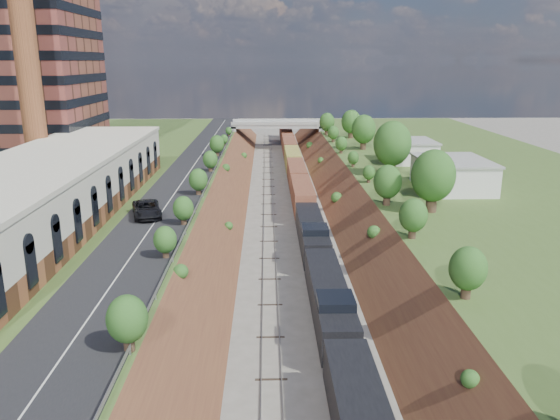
# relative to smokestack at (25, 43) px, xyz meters

# --- Properties ---
(platform_left) EXTENTS (44.00, 180.00, 5.00)m
(platform_left) POSITION_rel_smokestack_xyz_m (3.00, 4.00, -22.50)
(platform_left) COLOR #445D26
(platform_left) RESTS_ON ground
(platform_right) EXTENTS (44.00, 180.00, 5.00)m
(platform_right) POSITION_rel_smokestack_xyz_m (69.00, 4.00, -22.50)
(platform_right) COLOR #445D26
(platform_right) RESTS_ON ground
(embankment_left) EXTENTS (10.00, 180.00, 10.00)m
(embankment_left) POSITION_rel_smokestack_xyz_m (25.00, 4.00, -25.00)
(embankment_left) COLOR brown
(embankment_left) RESTS_ON ground
(embankment_right) EXTENTS (10.00, 180.00, 10.00)m
(embankment_right) POSITION_rel_smokestack_xyz_m (47.00, 4.00, -25.00)
(embankment_right) COLOR brown
(embankment_right) RESTS_ON ground
(rail_left_track) EXTENTS (1.58, 180.00, 0.18)m
(rail_left_track) POSITION_rel_smokestack_xyz_m (33.40, 4.00, -24.91)
(rail_left_track) COLOR gray
(rail_left_track) RESTS_ON ground
(rail_right_track) EXTENTS (1.58, 180.00, 0.18)m
(rail_right_track) POSITION_rel_smokestack_xyz_m (38.60, 4.00, -24.91)
(rail_right_track) COLOR gray
(rail_right_track) RESTS_ON ground
(road) EXTENTS (8.00, 180.00, 0.10)m
(road) POSITION_rel_smokestack_xyz_m (20.50, 4.00, -19.95)
(road) COLOR black
(road) RESTS_ON platform_left
(guardrail) EXTENTS (0.10, 171.00, 0.70)m
(guardrail) POSITION_rel_smokestack_xyz_m (24.60, 3.80, -19.45)
(guardrail) COLOR #99999E
(guardrail) RESTS_ON platform_left
(commercial_building) EXTENTS (14.30, 62.30, 7.00)m
(commercial_building) POSITION_rel_smokestack_xyz_m (8.00, -18.00, -16.49)
(commercial_building) COLOR brown
(commercial_building) RESTS_ON platform_left
(smokestack) EXTENTS (3.20, 3.20, 40.00)m
(smokestack) POSITION_rel_smokestack_xyz_m (0.00, 0.00, 0.00)
(smokestack) COLOR brown
(smokestack) RESTS_ON platform_left
(overpass) EXTENTS (24.50, 8.30, 7.40)m
(overpass) POSITION_rel_smokestack_xyz_m (36.00, 66.00, -20.08)
(overpass) COLOR gray
(overpass) RESTS_ON ground
(white_building_near) EXTENTS (9.00, 12.00, 4.00)m
(white_building_near) POSITION_rel_smokestack_xyz_m (59.50, -4.00, -18.00)
(white_building_near) COLOR silver
(white_building_near) RESTS_ON platform_right
(white_building_far) EXTENTS (8.00, 10.00, 3.60)m
(white_building_far) POSITION_rel_smokestack_xyz_m (59.00, 18.00, -18.20)
(white_building_far) COLOR silver
(white_building_far) RESTS_ON platform_right
(tree_right_large) EXTENTS (5.25, 5.25, 7.61)m
(tree_right_large) POSITION_rel_smokestack_xyz_m (53.00, -16.00, -15.62)
(tree_right_large) COLOR #473323
(tree_right_large) RESTS_ON platform_right
(tree_left_crest) EXTENTS (2.45, 2.45, 3.55)m
(tree_left_crest) POSITION_rel_smokestack_xyz_m (24.20, -36.00, -17.96)
(tree_left_crest) COLOR #473323
(tree_left_crest) RESTS_ON platform_left
(freight_train) EXTENTS (3.02, 153.73, 4.55)m
(freight_train) POSITION_rel_smokestack_xyz_m (38.60, 16.79, -22.41)
(freight_train) COLOR black
(freight_train) RESTS_ON ground
(suv) EXTENTS (4.74, 7.20, 1.84)m
(suv) POSITION_rel_smokestack_xyz_m (19.16, -17.64, -18.98)
(suv) COLOR black
(suv) RESTS_ON road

